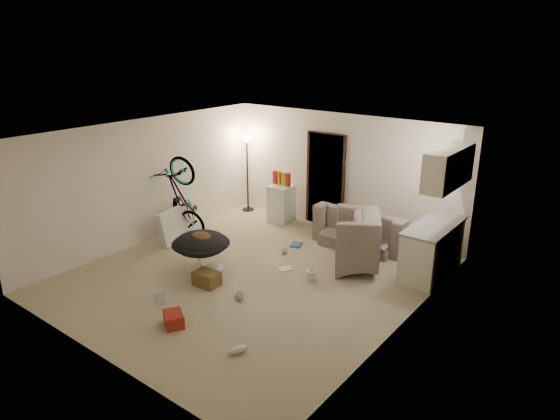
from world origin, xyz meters
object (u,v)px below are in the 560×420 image
Objects in this scene: bicycle at (183,216)px; drink_case_a at (207,279)px; floor_lamp at (247,157)px; sofa at (363,231)px; kitchen_counter at (432,250)px; saucer_chair at (201,248)px; tv_box at (178,224)px; drink_case_b at (174,319)px; juicer at (311,275)px; armchair at (378,248)px; mini_fridge at (281,203)px.

drink_case_a is at bearing -130.16° from bicycle.
floor_lamp is 3.41m from sofa.
kitchen_counter is at bearing -7.66° from floor_lamp.
floor_lamp is at bearing 117.06° from saucer_chair.
tv_box is (-4.73, -1.66, -0.09)m from kitchen_counter.
kitchen_counter is 4.96m from bicycle.
drink_case_b is 2.52m from juicer.
sofa is 7.52× the size of juicer.
kitchen_counter is at bearing -79.98° from bicycle.
tv_box is at bearing -160.69° from kitchen_counter.
sofa is (-1.59, 0.45, -0.16)m from kitchen_counter.
saucer_chair is at bearing -37.45° from tv_box.
saucer_chair is at bearing 139.84° from drink_case_a.
kitchen_counter reaches higher than armchair.
sofa is at bearing -65.74° from bicycle.
tv_box is at bearing -87.52° from floor_lamp.
sofa is 1.97m from juicer.
floor_lamp reaches higher than tv_box.
saucer_chair is at bearing 56.96° from sofa.
armchair is 3.35× the size of drink_case_b.
sofa is at bearing 23.07° from tv_box.
kitchen_counter is 0.78× the size of sofa.
floor_lamp reaches higher than armchair.
bicycle is 7.11× the size of juicer.
kitchen_counter is 3.78m from mini_fridge.
drink_case_a is (2.02, -3.38, -1.19)m from floor_lamp.
bicycle is 3.24m from juicer.
bicycle is at bearing 148.85° from saucer_chair.
tv_box is (0.00, -0.15, -0.13)m from bicycle.
armchair is 3.08m from drink_case_a.
floor_lamp is 4.29× the size of drink_case_a.
tv_box reaches higher than drink_case_a.
armchair is (3.98, -1.02, -0.93)m from floor_lamp.
sofa is 2.33× the size of mini_fridge.
drink_case_b is at bearing -142.17° from bicycle.
juicer is (3.32, -2.16, -1.20)m from floor_lamp.
juicer reaches higher than drink_case_b.
drink_case_b is (2.45, -2.26, -0.24)m from tv_box.
bicycle is at bearing 29.72° from sofa.
bicycle reaches higher than juicer.
sofa is at bearing 59.18° from saucer_chair.
bicycle is at bearing 179.94° from juicer.
tv_box is 3.23m from juicer.
armchair is (0.74, -0.82, 0.10)m from sofa.
armchair is at bearing -14.32° from floor_lamp.
mini_fridge is 2.97m from saucer_chair.
bicycle is 1.77× the size of saucer_chair.
mini_fridge is at bearing 102.03° from drink_case_a.
armchair is 2.76× the size of drink_case_a.
mini_fridge is (1.09, -0.10, -0.89)m from floor_lamp.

